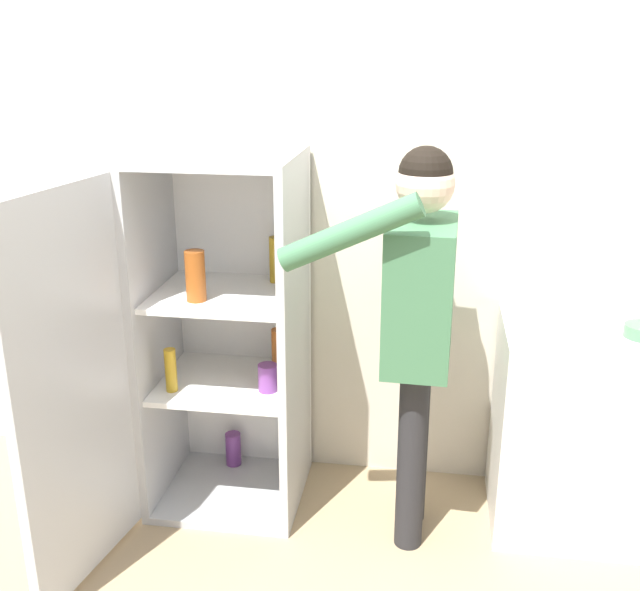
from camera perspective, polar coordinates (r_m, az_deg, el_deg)
name	(u,v)px	position (r m, az deg, el deg)	size (l,w,h in m)	color
ground_plane	(278,591)	(3.14, -3.19, -21.57)	(12.00, 12.00, 0.00)	tan
wall_back	(317,216)	(3.44, -0.20, 6.09)	(7.00, 0.06, 2.55)	beige
refrigerator	(198,343)	(3.27, -9.25, -3.62)	(0.82, 1.26, 1.60)	#B7BABC
person	(417,304)	(2.97, 7.42, -0.62)	(0.66, 0.61, 1.67)	#262628
counter	(590,430)	(3.45, 19.90, -9.59)	(0.79, 0.56, 0.92)	white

